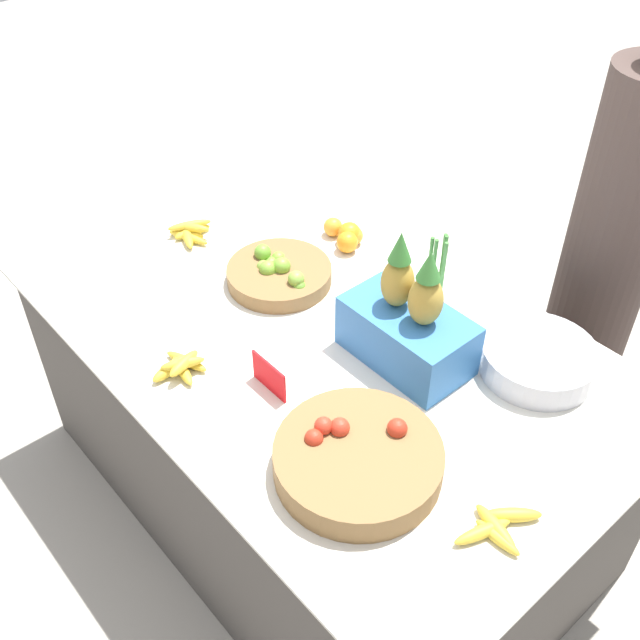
{
  "coord_description": "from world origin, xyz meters",
  "views": [
    {
      "loc": [
        1.24,
        -1.08,
        2.24
      ],
      "look_at": [
        0.0,
        0.0,
        0.83
      ],
      "focal_mm": 42.0,
      "sensor_mm": 36.0,
      "label": 1
    }
  ],
  "objects_px": {
    "metal_bowl": "(538,360)",
    "lime_bowl": "(279,274)",
    "produce_crate": "(408,326)",
    "tomato_basket": "(358,459)",
    "vendor_person": "(604,268)",
    "price_sign": "(269,376)"
  },
  "relations": [
    {
      "from": "metal_bowl",
      "to": "vendor_person",
      "type": "height_order",
      "value": "vendor_person"
    },
    {
      "from": "metal_bowl",
      "to": "vendor_person",
      "type": "distance_m",
      "value": 0.63
    },
    {
      "from": "lime_bowl",
      "to": "produce_crate",
      "type": "distance_m",
      "value": 0.52
    },
    {
      "from": "metal_bowl",
      "to": "produce_crate",
      "type": "bearing_deg",
      "value": -139.15
    },
    {
      "from": "vendor_person",
      "to": "lime_bowl",
      "type": "bearing_deg",
      "value": -124.76
    },
    {
      "from": "lime_bowl",
      "to": "metal_bowl",
      "type": "height_order",
      "value": "lime_bowl"
    },
    {
      "from": "price_sign",
      "to": "vendor_person",
      "type": "height_order",
      "value": "vendor_person"
    },
    {
      "from": "price_sign",
      "to": "vendor_person",
      "type": "bearing_deg",
      "value": 77.81
    },
    {
      "from": "price_sign",
      "to": "vendor_person",
      "type": "relative_size",
      "value": 0.09
    },
    {
      "from": "tomato_basket",
      "to": "price_sign",
      "type": "height_order",
      "value": "tomato_basket"
    },
    {
      "from": "metal_bowl",
      "to": "price_sign",
      "type": "relative_size",
      "value": 2.35
    },
    {
      "from": "metal_bowl",
      "to": "produce_crate",
      "type": "xyz_separation_m",
      "value": [
        -0.28,
        -0.24,
        0.08
      ]
    },
    {
      "from": "price_sign",
      "to": "produce_crate",
      "type": "bearing_deg",
      "value": 67.51
    },
    {
      "from": "metal_bowl",
      "to": "price_sign",
      "type": "bearing_deg",
      "value": -125.33
    },
    {
      "from": "lime_bowl",
      "to": "produce_crate",
      "type": "xyz_separation_m",
      "value": [
        0.51,
        0.05,
        0.09
      ]
    },
    {
      "from": "price_sign",
      "to": "vendor_person",
      "type": "xyz_separation_m",
      "value": [
        0.27,
        1.21,
        -0.08
      ]
    },
    {
      "from": "produce_crate",
      "to": "lime_bowl",
      "type": "bearing_deg",
      "value": -174.51
    },
    {
      "from": "metal_bowl",
      "to": "lime_bowl",
      "type": "bearing_deg",
      "value": -159.88
    },
    {
      "from": "lime_bowl",
      "to": "tomato_basket",
      "type": "bearing_deg",
      "value": -24.61
    },
    {
      "from": "produce_crate",
      "to": "vendor_person",
      "type": "height_order",
      "value": "vendor_person"
    },
    {
      "from": "lime_bowl",
      "to": "produce_crate",
      "type": "height_order",
      "value": "produce_crate"
    },
    {
      "from": "lime_bowl",
      "to": "price_sign",
      "type": "xyz_separation_m",
      "value": [
        0.36,
        -0.32,
        0.02
      ]
    }
  ]
}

